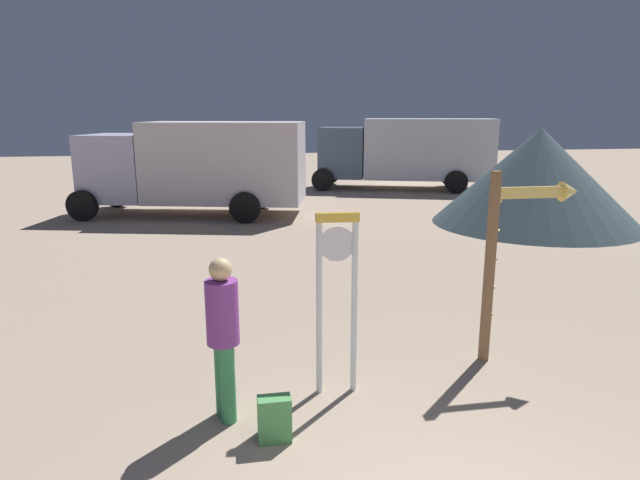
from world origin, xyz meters
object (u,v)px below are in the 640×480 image
at_px(backpack, 274,419).
at_px(dome_tent, 537,177).
at_px(arrow_sign, 520,234).
at_px(standing_clock, 337,284).
at_px(box_truck_far, 408,150).
at_px(person_near_clock, 223,331).
at_px(box_truck_near, 199,164).

distance_m(backpack, dome_tent, 12.57).
bearing_deg(arrow_sign, backpack, -157.77).
height_order(arrow_sign, backpack, arrow_sign).
height_order(standing_clock, arrow_sign, arrow_sign).
bearing_deg(standing_clock, arrow_sign, 10.55).
distance_m(standing_clock, box_truck_far, 17.45).
bearing_deg(arrow_sign, dome_tent, 57.42).
bearing_deg(box_truck_far, arrow_sign, -104.19).
xyz_separation_m(person_near_clock, backpack, (0.46, -0.49, -0.75)).
xyz_separation_m(standing_clock, box_truck_near, (-1.89, 11.66, 0.29)).
relative_size(standing_clock, box_truck_near, 0.29).
bearing_deg(backpack, dome_tent, 48.22).
height_order(standing_clock, backpack, standing_clock).
bearing_deg(arrow_sign, box_truck_near, 111.04).
bearing_deg(backpack, box_truck_far, 67.15).
distance_m(arrow_sign, person_near_clock, 3.83).
bearing_deg(standing_clock, dome_tent, 48.31).
height_order(person_near_clock, box_truck_far, box_truck_far).
bearing_deg(dome_tent, arrow_sign, -122.58).
bearing_deg(arrow_sign, standing_clock, -169.45).
height_order(person_near_clock, box_truck_near, box_truck_near).
distance_m(arrow_sign, backpack, 3.76).
bearing_deg(box_truck_far, backpack, -112.85).
height_order(box_truck_far, dome_tent, box_truck_far).
bearing_deg(backpack, person_near_clock, 133.03).
distance_m(standing_clock, backpack, 1.58).
distance_m(standing_clock, arrow_sign, 2.49).
distance_m(person_near_clock, dome_tent, 12.48).
bearing_deg(box_truck_near, backpack, -84.99).
distance_m(box_truck_near, box_truck_far, 9.48).
xyz_separation_m(arrow_sign, box_truck_near, (-4.31, 11.21, -0.08)).
relative_size(arrow_sign, backpack, 5.33).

